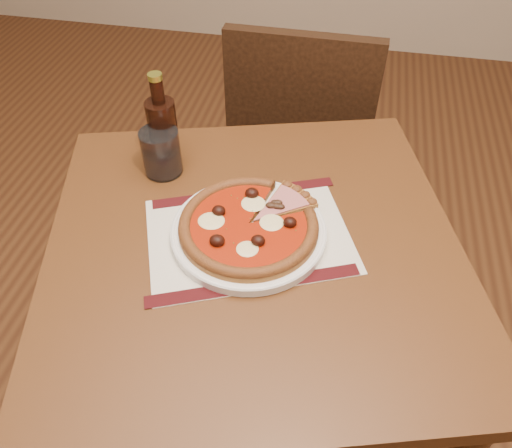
{
  "coord_description": "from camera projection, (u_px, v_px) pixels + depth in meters",
  "views": [
    {
      "loc": [
        0.09,
        -0.13,
        1.46
      ],
      "look_at": [
        -0.05,
        0.54,
        0.78
      ],
      "focal_mm": 35.0,
      "sensor_mm": 36.0,
      "label": 1
    }
  ],
  "objects": [
    {
      "name": "ham_slice",
      "position": [
        288.0,
        204.0,
        1.01
      ],
      "size": [
        0.12,
        0.14,
        0.02
      ],
      "rotation": [
        0.0,
        0.0,
        0.93
      ],
      "color": "#AC6A29",
      "rests_on": "plate"
    },
    {
      "name": "table",
      "position": [
        254.0,
        275.0,
        1.04
      ],
      "size": [
        1.0,
        1.0,
        0.75
      ],
      "rotation": [
        0.0,
        0.0,
        0.29
      ],
      "color": "brown",
      "rests_on": "ground"
    },
    {
      "name": "room",
      "position": [
        41.0,
        29.0,
        0.14
      ],
      "size": [
        5.04,
        6.04,
        2.84
      ],
      "color": "brown",
      "rests_on": "ground"
    },
    {
      "name": "bottle",
      "position": [
        163.0,
        129.0,
        1.1
      ],
      "size": [
        0.06,
        0.06,
        0.22
      ],
      "color": "black",
      "rests_on": "table"
    },
    {
      "name": "pizza",
      "position": [
        249.0,
        225.0,
        0.96
      ],
      "size": [
        0.27,
        0.27,
        0.04
      ],
      "color": "#AC6A29",
      "rests_on": "plate"
    },
    {
      "name": "plate",
      "position": [
        249.0,
        232.0,
        0.98
      ],
      "size": [
        0.3,
        0.3,
        0.02
      ],
      "primitive_type": "cylinder",
      "color": "white",
      "rests_on": "placemat"
    },
    {
      "name": "water_glass",
      "position": [
        161.0,
        152.0,
        1.09
      ],
      "size": [
        0.09,
        0.09,
        0.1
      ],
      "primitive_type": "cylinder",
      "rotation": [
        0.0,
        0.0,
        -0.02
      ],
      "color": "white",
      "rests_on": "table"
    },
    {
      "name": "chair_far",
      "position": [
        301.0,
        136.0,
        1.62
      ],
      "size": [
        0.43,
        0.43,
        0.91
      ],
      "rotation": [
        0.0,
        0.0,
        3.13
      ],
      "color": "black",
      "rests_on": "ground"
    },
    {
      "name": "placemat",
      "position": [
        249.0,
        235.0,
        0.98
      ],
      "size": [
        0.47,
        0.41,
        0.0
      ],
      "primitive_type": "cube",
      "rotation": [
        0.0,
        0.0,
        0.4
      ],
      "color": "beige",
      "rests_on": "table"
    }
  ]
}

